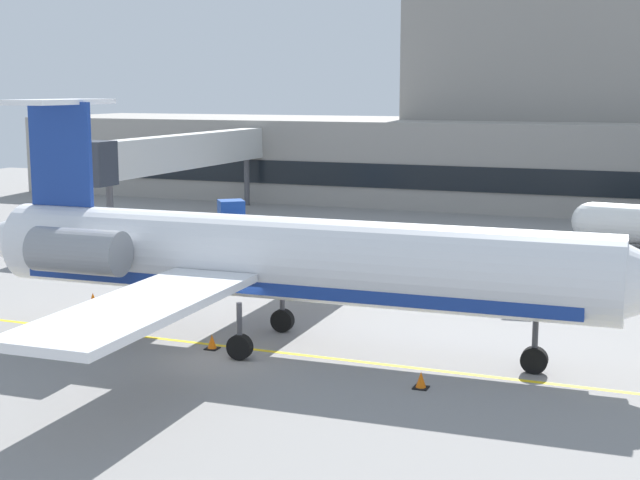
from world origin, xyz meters
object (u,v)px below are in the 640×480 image
pushback_tractor (531,284)px  belt_loader (233,219)px  fuel_tank (627,224)px  baggage_tug (469,261)px  regional_jet (276,259)px

pushback_tractor → belt_loader: (-21.00, 12.51, 0.08)m
fuel_tank → baggage_tug: bearing=-119.7°
baggage_tug → belt_loader: 19.07m
baggage_tug → pushback_tractor: pushback_tractor is taller
baggage_tug → fuel_tank: fuel_tank is taller
baggage_tug → belt_loader: bearing=154.8°
regional_jet → pushback_tractor: 12.93m
pushback_tractor → regional_jet: bearing=-127.3°
pushback_tractor → baggage_tug: bearing=130.5°
fuel_tank → regional_jet: bearing=-112.2°
regional_jet → belt_loader: 26.33m
belt_loader → fuel_tank: bearing=8.9°
pushback_tractor → belt_loader: size_ratio=0.75×
regional_jet → baggage_tug: bearing=74.7°
baggage_tug → fuel_tank: (6.80, 11.90, 0.57)m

